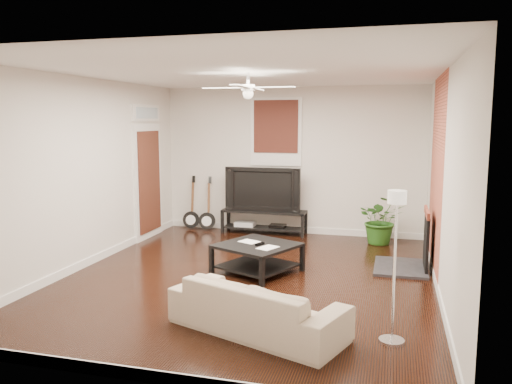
# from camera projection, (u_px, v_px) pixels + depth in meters

# --- Properties ---
(room) EXTENTS (5.01, 6.01, 2.81)m
(room) POSITION_uv_depth(u_px,v_px,m) (248.00, 178.00, 6.94)
(room) COLOR black
(room) RESTS_ON ground
(brick_accent) EXTENTS (0.02, 2.20, 2.80)m
(brick_accent) POSITION_uv_depth(u_px,v_px,m) (436.00, 175.00, 7.26)
(brick_accent) COLOR #B35139
(brick_accent) RESTS_ON floor
(fireplace) EXTENTS (0.80, 1.10, 0.92)m
(fireplace) POSITION_uv_depth(u_px,v_px,m) (412.00, 239.00, 7.46)
(fireplace) COLOR black
(fireplace) RESTS_ON floor
(window_back) EXTENTS (1.00, 0.06, 1.30)m
(window_back) POSITION_uv_depth(u_px,v_px,m) (276.00, 132.00, 9.78)
(window_back) COLOR #3B1210
(window_back) RESTS_ON wall_back
(door_left) EXTENTS (0.08, 1.00, 2.50)m
(door_left) POSITION_uv_depth(u_px,v_px,m) (148.00, 171.00, 9.42)
(door_left) COLOR white
(door_left) RESTS_ON wall_left
(tv_stand) EXTENTS (1.62, 0.43, 0.45)m
(tv_stand) POSITION_uv_depth(u_px,v_px,m) (264.00, 222.00, 9.89)
(tv_stand) COLOR black
(tv_stand) RESTS_ON floor
(tv) EXTENTS (1.45, 0.19, 0.84)m
(tv) POSITION_uv_depth(u_px,v_px,m) (264.00, 189.00, 9.82)
(tv) COLOR black
(tv) RESTS_ON tv_stand
(coffee_table) EXTENTS (1.31, 1.31, 0.41)m
(coffee_table) POSITION_uv_depth(u_px,v_px,m) (257.00, 258.00, 7.36)
(coffee_table) COLOR black
(coffee_table) RESTS_ON floor
(sofa) EXTENTS (2.00, 1.34, 0.55)m
(sofa) POSITION_uv_depth(u_px,v_px,m) (257.00, 306.00, 5.28)
(sofa) COLOR #BAA98B
(sofa) RESTS_ON floor
(floor_lamp) EXTENTS (0.32, 0.32, 1.52)m
(floor_lamp) POSITION_uv_depth(u_px,v_px,m) (394.00, 267.00, 4.96)
(floor_lamp) COLOR silver
(floor_lamp) RESTS_ON floor
(potted_plant) EXTENTS (0.90, 0.81, 0.88)m
(potted_plant) POSITION_uv_depth(u_px,v_px,m) (381.00, 219.00, 9.02)
(potted_plant) COLOR #265C1A
(potted_plant) RESTS_ON floor
(guitar_left) EXTENTS (0.37, 0.28, 1.08)m
(guitar_left) POSITION_uv_depth(u_px,v_px,m) (191.00, 203.00, 10.20)
(guitar_left) COLOR black
(guitar_left) RESTS_ON floor
(guitar_right) EXTENTS (0.38, 0.31, 1.08)m
(guitar_right) POSITION_uv_depth(u_px,v_px,m) (207.00, 204.00, 10.09)
(guitar_right) COLOR black
(guitar_right) RESTS_ON floor
(ceiling_fan) EXTENTS (1.24, 1.24, 0.32)m
(ceiling_fan) POSITION_uv_depth(u_px,v_px,m) (248.00, 88.00, 6.78)
(ceiling_fan) COLOR white
(ceiling_fan) RESTS_ON ceiling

